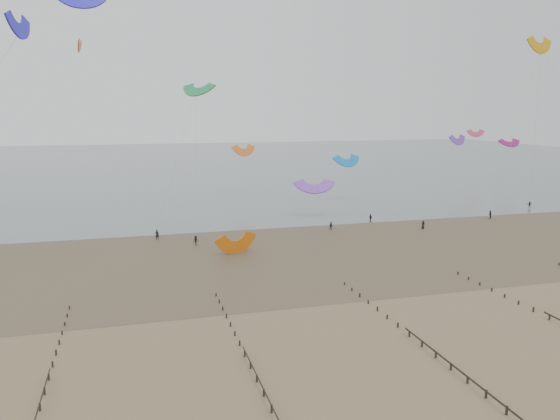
{
  "coord_description": "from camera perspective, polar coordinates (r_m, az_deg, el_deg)",
  "views": [
    {
      "loc": [
        -24.01,
        -55.81,
        23.94
      ],
      "look_at": [
        -0.92,
        28.0,
        8.0
      ],
      "focal_mm": 35.0,
      "sensor_mm": 36.0,
      "label": 1
    }
  ],
  "objects": [
    {
      "name": "kites_airborne",
      "position": [
        143.75,
        -12.58,
        9.1
      ],
      "size": [
        228.01,
        107.46,
        42.71
      ],
      "color": "#239152",
      "rests_on": "ground"
    },
    {
      "name": "groynes",
      "position": [
        51.83,
        20.38,
        -17.23
      ],
      "size": [
        72.16,
        50.16,
        1.0
      ],
      "color": "black",
      "rests_on": "ground"
    },
    {
      "name": "kitesurfer_lead",
      "position": [
        104.94,
        -12.72,
        -2.53
      ],
      "size": [
        0.78,
        0.61,
        1.88
      ],
      "primitive_type": "imported",
      "rotation": [
        0.0,
        0.0,
        2.89
      ],
      "color": "black",
      "rests_on": "ground"
    },
    {
      "name": "grounded_kite",
      "position": [
        93.57,
        -4.57,
        -4.47
      ],
      "size": [
        8.26,
        7.45,
        3.73
      ],
      "primitive_type": null,
      "rotation": [
        1.54,
        0.0,
        0.39
      ],
      "color": "#D6620D",
      "rests_on": "ground"
    },
    {
      "name": "kitesurfers",
      "position": [
        121.0,
        14.08,
        -0.92
      ],
      "size": [
        160.5,
        18.17,
        1.85
      ],
      "color": "black",
      "rests_on": "ground"
    },
    {
      "name": "sea_and_shore",
      "position": [
        95.44,
        -2.86,
        -4.15
      ],
      "size": [
        500.0,
        665.0,
        0.03
      ],
      "color": "#475654",
      "rests_on": "ground"
    },
    {
      "name": "ground",
      "position": [
        65.3,
        7.47,
        -11.21
      ],
      "size": [
        500.0,
        500.0,
        0.0
      ],
      "primitive_type": "plane",
      "color": "brown",
      "rests_on": "ground"
    }
  ]
}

